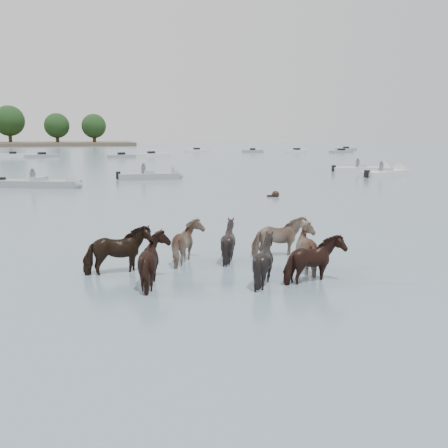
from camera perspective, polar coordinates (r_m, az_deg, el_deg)
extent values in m
plane|color=slate|center=(13.21, -1.67, -5.81)|extent=(400.00, 400.00, 0.00)
imported|color=black|center=(13.53, -11.89, -3.26)|extent=(1.84, 1.06, 1.47)
imported|color=gray|center=(14.45, -3.89, -2.39)|extent=(1.17, 1.37, 1.38)
imported|color=black|center=(14.65, 0.53, -2.23)|extent=(1.61, 1.55, 1.36)
imported|color=#876F5B|center=(15.18, 6.26, -1.77)|extent=(1.73, 0.91, 1.40)
imported|color=black|center=(12.37, -7.49, -4.45)|extent=(1.54, 1.69, 1.45)
imported|color=black|center=(12.45, 4.56, -4.42)|extent=(1.55, 1.46, 1.39)
imported|color=black|center=(12.69, 10.06, -4.34)|extent=(1.76, 1.19, 1.36)
imported|color=gray|center=(13.90, 10.02, -2.98)|extent=(1.57, 1.70, 1.41)
sphere|color=black|center=(29.67, 5.82, 3.32)|extent=(0.44, 0.44, 0.44)
cube|color=black|center=(29.59, 5.36, 3.11)|extent=(0.50, 0.22, 0.18)
cube|color=gray|center=(36.91, -20.05, 4.22)|extent=(5.64, 3.61, 0.55)
cone|color=gray|center=(35.70, -16.19, 4.25)|extent=(1.46, 1.82, 1.60)
cube|color=#99ADB7|center=(36.88, -20.08, 4.76)|extent=(1.18, 1.34, 0.35)
cube|color=black|center=(38.27, -23.66, 4.40)|extent=(0.46, 0.46, 0.60)
cylinder|color=#595966|center=(36.90, -20.72, 5.04)|extent=(0.36, 0.36, 0.70)
sphere|color=#595966|center=(36.87, -20.77, 5.73)|extent=(0.24, 0.24, 0.24)
cube|color=gray|center=(41.30, -8.46, 5.29)|extent=(4.82, 1.65, 0.55)
cone|color=gray|center=(41.61, -5.15, 5.40)|extent=(0.92, 1.61, 1.60)
cube|color=#99ADB7|center=(41.27, -8.47, 5.78)|extent=(0.81, 1.13, 0.35)
cube|color=black|center=(41.13, -11.81, 5.38)|extent=(0.35, 0.35, 0.60)
cylinder|color=#595966|center=(41.22, -9.04, 6.04)|extent=(0.36, 0.36, 0.70)
sphere|color=#595966|center=(41.19, -9.05, 6.66)|extent=(0.24, 0.24, 0.24)
cube|color=silver|center=(45.82, 17.66, 5.40)|extent=(5.64, 3.89, 0.55)
cone|color=silver|center=(48.20, 19.37, 5.52)|extent=(1.52, 1.83, 1.60)
cube|color=#99ADB7|center=(45.80, 17.68, 5.84)|extent=(1.22, 1.36, 0.35)
cube|color=black|center=(43.49, 15.78, 5.46)|extent=(0.47, 0.47, 0.60)
cylinder|color=#595966|center=(45.57, 17.27, 6.09)|extent=(0.36, 0.36, 0.70)
sphere|color=#595966|center=(45.55, 17.30, 6.65)|extent=(0.24, 0.24, 0.24)
cube|color=silver|center=(50.24, 15.18, 5.90)|extent=(5.53, 2.64, 0.55)
cone|color=silver|center=(51.12, 18.02, 5.83)|extent=(1.21, 1.75, 1.60)
cube|color=#99ADB7|center=(50.21, 15.19, 6.30)|extent=(1.01, 1.26, 0.35)
cube|color=black|center=(49.47, 12.24, 6.14)|extent=(0.41, 0.41, 0.60)
cylinder|color=#595966|center=(50.00, 14.80, 6.53)|extent=(0.36, 0.36, 0.70)
sphere|color=#595966|center=(49.98, 14.83, 7.05)|extent=(0.24, 0.24, 0.24)
cube|color=silver|center=(85.34, -22.65, 7.11)|extent=(6.08, 2.55, 0.60)
cube|color=black|center=(85.32, -22.67, 7.36)|extent=(1.17, 1.17, 0.50)
cube|color=gray|center=(81.35, -19.79, 7.18)|extent=(4.95, 3.27, 0.60)
cube|color=black|center=(81.34, -19.81, 7.44)|extent=(1.32, 1.32, 0.50)
cube|color=gray|center=(77.29, -11.47, 7.44)|extent=(4.17, 2.03, 0.60)
cube|color=black|center=(77.27, -11.48, 7.72)|extent=(1.13, 1.13, 0.50)
cube|color=silver|center=(81.13, -8.19, 7.66)|extent=(6.07, 2.75, 0.60)
cube|color=black|center=(81.12, -8.19, 7.93)|extent=(1.19, 1.19, 0.50)
cube|color=silver|center=(99.85, -3.10, 8.20)|extent=(5.25, 2.69, 0.60)
cube|color=black|center=(99.84, -3.10, 8.42)|extent=(1.21, 1.21, 0.50)
cube|color=gray|center=(97.08, 3.25, 8.14)|extent=(4.36, 2.87, 0.60)
cube|color=black|center=(97.06, 3.25, 8.37)|extent=(1.29, 1.29, 0.50)
cube|color=silver|center=(98.44, 8.18, 8.09)|extent=(4.96, 2.62, 0.60)
cube|color=black|center=(98.43, 8.18, 8.31)|extent=(1.21, 1.21, 0.50)
cube|color=gray|center=(97.58, 13.05, 7.91)|extent=(4.90, 2.60, 0.60)
cube|color=black|center=(97.57, 13.05, 8.13)|extent=(1.21, 1.21, 0.50)
cube|color=gray|center=(111.50, 13.55, 8.14)|extent=(4.36, 1.94, 0.60)
cube|color=black|center=(111.49, 13.56, 8.34)|extent=(1.10, 1.10, 0.50)
cylinder|color=#382619|center=(165.25, -22.89, 8.83)|extent=(1.00, 1.00, 4.02)
sphere|color=black|center=(165.28, -23.02, 10.64)|extent=(8.94, 8.94, 8.94)
cylinder|color=#382619|center=(158.37, -18.21, 8.95)|extent=(1.00, 1.00, 3.24)
sphere|color=black|center=(158.37, -18.30, 10.47)|extent=(7.19, 7.19, 7.19)
cylinder|color=#382619|center=(156.09, -14.37, 9.11)|extent=(1.00, 1.00, 3.17)
sphere|color=black|center=(156.09, -14.44, 10.63)|extent=(7.05, 7.05, 7.05)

